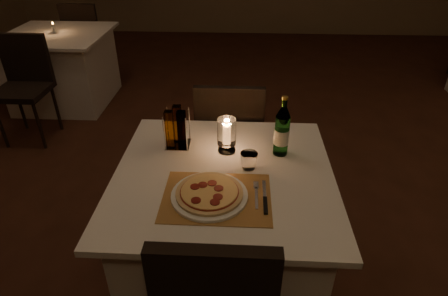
{
  "coord_description": "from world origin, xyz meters",
  "views": [
    {
      "loc": [
        -0.19,
        -1.58,
        1.74
      ],
      "look_at": [
        -0.26,
        -0.18,
        0.86
      ],
      "focal_mm": 30.0,
      "sensor_mm": 36.0,
      "label": 1
    }
  ],
  "objects_px": {
    "tumbler": "(249,161)",
    "water_bottle": "(282,132)",
    "chair_far": "(230,132)",
    "neighbor_table_left": "(63,68)",
    "hurricane_candle": "(227,133)",
    "pizza": "(209,192)",
    "plate": "(209,195)",
    "main_table": "(224,231)"
  },
  "relations": [
    {
      "from": "tumbler",
      "to": "water_bottle",
      "type": "xyz_separation_m",
      "value": [
        0.16,
        0.13,
        0.08
      ]
    },
    {
      "from": "chair_far",
      "to": "tumbler",
      "type": "distance_m",
      "value": 0.72
    },
    {
      "from": "water_bottle",
      "to": "neighbor_table_left",
      "type": "distance_m",
      "value": 3.0
    },
    {
      "from": "tumbler",
      "to": "hurricane_candle",
      "type": "bearing_deg",
      "value": 127.51
    },
    {
      "from": "pizza",
      "to": "neighbor_table_left",
      "type": "distance_m",
      "value": 3.06
    },
    {
      "from": "neighbor_table_left",
      "to": "plate",
      "type": "bearing_deg",
      "value": -54.5
    },
    {
      "from": "main_table",
      "to": "pizza",
      "type": "xyz_separation_m",
      "value": [
        -0.05,
        -0.18,
        0.39
      ]
    },
    {
      "from": "main_table",
      "to": "water_bottle",
      "type": "height_order",
      "value": "water_bottle"
    },
    {
      "from": "water_bottle",
      "to": "plate",
      "type": "bearing_deg",
      "value": -131.7
    },
    {
      "from": "pizza",
      "to": "tumbler",
      "type": "relative_size",
      "value": 3.49
    },
    {
      "from": "chair_far",
      "to": "tumbler",
      "type": "bearing_deg",
      "value": -80.41
    },
    {
      "from": "main_table",
      "to": "tumbler",
      "type": "xyz_separation_m",
      "value": [
        0.11,
        0.04,
        0.41
      ]
    },
    {
      "from": "neighbor_table_left",
      "to": "main_table",
      "type": "bearing_deg",
      "value": -51.64
    },
    {
      "from": "chair_far",
      "to": "hurricane_candle",
      "type": "bearing_deg",
      "value": -89.56
    },
    {
      "from": "plate",
      "to": "pizza",
      "type": "bearing_deg",
      "value": -111.89
    },
    {
      "from": "main_table",
      "to": "chair_far",
      "type": "height_order",
      "value": "chair_far"
    },
    {
      "from": "chair_far",
      "to": "pizza",
      "type": "height_order",
      "value": "chair_far"
    },
    {
      "from": "tumbler",
      "to": "neighbor_table_left",
      "type": "distance_m",
      "value": 2.98
    },
    {
      "from": "tumbler",
      "to": "water_bottle",
      "type": "bearing_deg",
      "value": 40.76
    },
    {
      "from": "chair_far",
      "to": "hurricane_candle",
      "type": "distance_m",
      "value": 0.6
    },
    {
      "from": "tumbler",
      "to": "main_table",
      "type": "bearing_deg",
      "value": -158.92
    },
    {
      "from": "hurricane_candle",
      "to": "neighbor_table_left",
      "type": "relative_size",
      "value": 0.18
    },
    {
      "from": "hurricane_candle",
      "to": "neighbor_table_left",
      "type": "bearing_deg",
      "value": 130.8
    },
    {
      "from": "plate",
      "to": "tumbler",
      "type": "xyz_separation_m",
      "value": [
        0.16,
        0.22,
        0.03
      ]
    },
    {
      "from": "main_table",
      "to": "chair_far",
      "type": "distance_m",
      "value": 0.74
    },
    {
      "from": "main_table",
      "to": "tumbler",
      "type": "height_order",
      "value": "tumbler"
    },
    {
      "from": "tumbler",
      "to": "neighbor_table_left",
      "type": "xyz_separation_m",
      "value": [
        -1.92,
        2.24,
        -0.41
      ]
    },
    {
      "from": "water_bottle",
      "to": "neighbor_table_left",
      "type": "bearing_deg",
      "value": 134.56
    },
    {
      "from": "hurricane_candle",
      "to": "plate",
      "type": "bearing_deg",
      "value": -98.4
    },
    {
      "from": "chair_far",
      "to": "hurricane_candle",
      "type": "xyz_separation_m",
      "value": [
        0.0,
        -0.53,
        0.29
      ]
    },
    {
      "from": "main_table",
      "to": "chair_far",
      "type": "xyz_separation_m",
      "value": [
        -0.0,
        0.71,
        0.18
      ]
    },
    {
      "from": "plate",
      "to": "neighbor_table_left",
      "type": "height_order",
      "value": "plate"
    },
    {
      "from": "hurricane_candle",
      "to": "neighbor_table_left",
      "type": "height_order",
      "value": "hurricane_candle"
    },
    {
      "from": "pizza",
      "to": "hurricane_candle",
      "type": "distance_m",
      "value": 0.38
    },
    {
      "from": "pizza",
      "to": "neighbor_table_left",
      "type": "height_order",
      "value": "pizza"
    },
    {
      "from": "water_bottle",
      "to": "main_table",
      "type": "bearing_deg",
      "value": -146.55
    },
    {
      "from": "pizza",
      "to": "chair_far",
      "type": "bearing_deg",
      "value": 86.79
    },
    {
      "from": "main_table",
      "to": "chair_far",
      "type": "relative_size",
      "value": 1.11
    },
    {
      "from": "pizza",
      "to": "hurricane_candle",
      "type": "relative_size",
      "value": 1.58
    },
    {
      "from": "main_table",
      "to": "hurricane_candle",
      "type": "xyz_separation_m",
      "value": [
        0.0,
        0.19,
        0.47
      ]
    },
    {
      "from": "main_table",
      "to": "tumbler",
      "type": "relative_size",
      "value": 12.45
    },
    {
      "from": "water_bottle",
      "to": "neighbor_table_left",
      "type": "relative_size",
      "value": 0.3
    }
  ]
}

